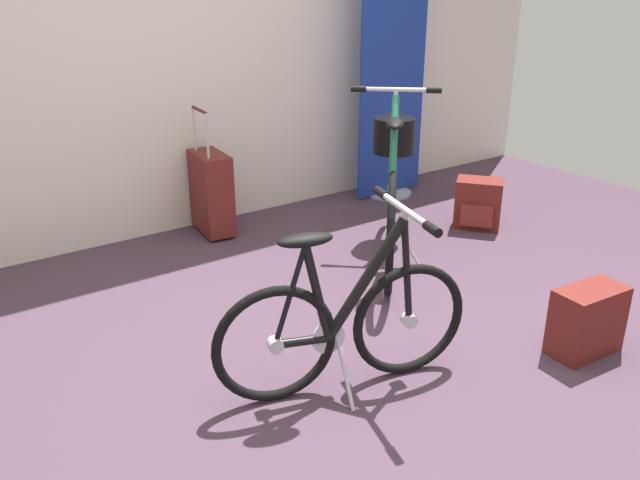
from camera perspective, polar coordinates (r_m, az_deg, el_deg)
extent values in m
plane|color=#473342|center=(2.84, 4.52, -12.09)|extent=(6.78, 6.78, 0.00)
cube|color=silver|center=(4.26, -14.97, 18.25)|extent=(6.78, 0.10, 2.71)
cylinder|color=#B7B7BC|center=(5.15, 5.95, 4.13)|extent=(0.36, 0.36, 0.02)
cube|color=navy|center=(4.95, 6.34, 13.48)|extent=(0.60, 0.02, 1.67)
torus|color=black|center=(2.78, 7.76, -6.92)|extent=(0.50, 0.17, 0.51)
cylinder|color=#B7B7BC|center=(2.78, 7.76, -6.92)|extent=(0.07, 0.06, 0.06)
torus|color=black|center=(2.59, -3.93, -9.09)|extent=(0.50, 0.17, 0.51)
cylinder|color=#B7B7BC|center=(2.59, -3.93, -9.09)|extent=(0.07, 0.06, 0.06)
cylinder|color=black|center=(2.63, -1.57, -8.80)|extent=(0.22, 0.09, 0.05)
cylinder|color=black|center=(2.60, 4.00, -3.45)|extent=(0.35, 0.14, 0.49)
cylinder|color=black|center=(2.54, -0.25, -4.64)|extent=(0.13, 0.07, 0.43)
cylinder|color=black|center=(2.63, -1.57, -8.80)|extent=(0.22, 0.08, 0.04)
cylinder|color=black|center=(2.67, 7.56, -2.73)|extent=(0.08, 0.05, 0.46)
cylinder|color=black|center=(2.51, -2.64, -4.89)|extent=(0.15, 0.06, 0.41)
ellipsoid|color=black|center=(2.44, -1.29, 0.00)|extent=(0.24, 0.15, 0.05)
cylinder|color=#B7B7BC|center=(2.57, 7.37, 2.21)|extent=(0.03, 0.03, 0.04)
cylinder|color=#B7B7BC|center=(2.56, 7.40, 2.63)|extent=(0.14, 0.43, 0.03)
cylinder|color=black|center=(2.38, 9.76, 0.95)|extent=(0.06, 0.10, 0.04)
cylinder|color=black|center=(2.75, 5.34, 4.09)|extent=(0.06, 0.10, 0.04)
cylinder|color=#B7B7BC|center=(2.66, 0.72, -8.51)|extent=(0.14, 0.05, 0.14)
cylinder|color=#B7B7BC|center=(2.67, 2.23, -11.62)|extent=(0.07, 0.19, 0.24)
torus|color=black|center=(4.17, 6.26, 4.39)|extent=(0.47, 0.52, 0.66)
cylinder|color=#B7B7BC|center=(4.17, 6.26, 4.39)|extent=(0.08, 0.08, 0.06)
torus|color=black|center=(3.46, 6.14, 0.55)|extent=(0.47, 0.52, 0.66)
cylinder|color=#B7B7BC|center=(3.46, 6.14, 0.55)|extent=(0.08, 0.08, 0.06)
cylinder|color=#1E724C|center=(3.59, 6.16, 1.27)|extent=(0.22, 0.24, 0.05)
cylinder|color=#1E724C|center=(3.84, 6.40, 7.29)|extent=(0.33, 0.36, 0.64)
cylinder|color=#1E724C|center=(3.59, 6.35, 5.69)|extent=(0.13, 0.14, 0.55)
cylinder|color=#1E724C|center=(3.59, 6.16, 1.27)|extent=(0.21, 0.23, 0.04)
cylinder|color=#1E724C|center=(4.06, 6.43, 8.25)|extent=(0.08, 0.09, 0.60)
cylinder|color=#1E724C|center=(3.45, 6.33, 5.15)|extent=(0.14, 0.15, 0.54)
ellipsoid|color=black|center=(3.46, 6.54, 10.06)|extent=(0.21, 0.22, 0.05)
cylinder|color=#B7B7BC|center=(3.97, 6.63, 12.60)|extent=(0.03, 0.03, 0.04)
cylinder|color=#B7B7BC|center=(3.96, 6.64, 12.88)|extent=(0.35, 0.31, 0.03)
cylinder|color=black|center=(3.97, 9.89, 12.72)|extent=(0.09, 0.09, 0.04)
cylinder|color=black|center=(3.97, 3.38, 13.00)|extent=(0.09, 0.09, 0.04)
cylinder|color=#B7B7BC|center=(3.73, 6.18, 1.94)|extent=(0.10, 0.11, 0.14)
cylinder|color=#B7B7BC|center=(3.84, 7.43, -0.15)|extent=(0.16, 0.14, 0.31)
cylinder|color=black|center=(4.16, 6.46, 9.04)|extent=(0.37, 0.37, 0.22)
cube|color=maroon|center=(4.31, -9.42, 4.10)|extent=(0.22, 0.38, 0.52)
cylinder|color=#B7B7BC|center=(4.08, -9.79, 8.90)|extent=(0.02, 0.02, 0.28)
cylinder|color=#B7B7BC|center=(4.30, -10.87, 9.48)|extent=(0.02, 0.02, 0.28)
cylinder|color=maroon|center=(4.16, -10.48, 11.07)|extent=(0.04, 0.23, 0.02)
cylinder|color=black|center=(4.30, -7.94, 0.48)|extent=(0.04, 0.02, 0.04)
cylinder|color=black|center=(4.52, -9.14, 1.51)|extent=(0.04, 0.02, 0.04)
cube|color=maroon|center=(4.53, 13.62, 3.13)|extent=(0.35, 0.36, 0.33)
cube|color=maroon|center=(4.44, 13.46, 2.05)|extent=(0.15, 0.18, 0.14)
cube|color=maroon|center=(3.18, 22.22, -6.52)|extent=(0.34, 0.20, 0.32)
cube|color=maroon|center=(3.26, 20.69, -6.55)|extent=(0.23, 0.05, 0.14)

